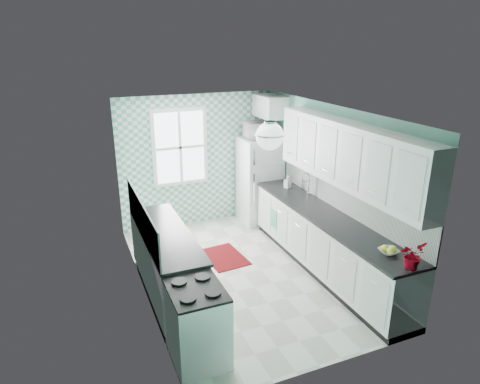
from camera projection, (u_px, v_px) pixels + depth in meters
name	position (u px, v px, depth m)	size (l,w,h in m)	color
floor	(243.00, 274.00, 6.63)	(3.00, 4.40, 0.02)	silver
ceiling	(244.00, 111.00, 5.78)	(3.00, 4.40, 0.02)	white
wall_back	(198.00, 160.00, 8.13)	(3.00, 0.02, 2.50)	#62A692
wall_front	(330.00, 269.00, 4.29)	(3.00, 0.02, 2.50)	#62A692
wall_left	(139.00, 213.00, 5.66)	(0.02, 4.40, 2.50)	#62A692
wall_right	(331.00, 185.00, 6.76)	(0.02, 4.40, 2.50)	#62A692
accent_wall	(198.00, 161.00, 8.11)	(3.00, 0.01, 2.50)	#60A192
window	(180.00, 147.00, 7.86)	(1.04, 0.05, 1.44)	white
backsplash_right	(345.00, 196.00, 6.42)	(0.02, 3.60, 0.51)	white
backsplash_left	(142.00, 219.00, 5.62)	(0.02, 2.15, 0.51)	white
upper_cabinets_right	(348.00, 155.00, 5.95)	(0.33, 3.20, 0.90)	white
upper_cabinet_fridge	(269.00, 106.00, 7.93)	(0.40, 0.74, 0.40)	white
ceiling_light	(270.00, 136.00, 5.15)	(0.34, 0.34, 0.35)	silver
base_cabinets_right	(325.00, 244.00, 6.57)	(0.60, 3.60, 0.90)	white
countertop_right	(326.00, 216.00, 6.40)	(0.63, 3.60, 0.04)	black
base_cabinets_left	(167.00, 265.00, 5.98)	(0.60, 2.15, 0.90)	white
countertop_left	(166.00, 234.00, 5.82)	(0.63, 2.15, 0.04)	black
fridge	(260.00, 180.00, 8.31)	(0.73, 0.72, 1.67)	white
stove	(197.00, 322.00, 4.73)	(0.59, 0.74, 0.89)	white
sink	(299.00, 197.00, 7.14)	(0.51, 0.43, 0.53)	silver
rug	(224.00, 257.00, 7.11)	(0.60, 0.86, 0.01)	#5F0B15
dish_towel	(274.00, 219.00, 7.42)	(0.01, 0.22, 0.32)	#58C0B6
fruit_bowl	(389.00, 251.00, 5.24)	(0.23, 0.23, 0.06)	white
potted_plant	(412.00, 255.00, 4.87)	(0.28, 0.25, 0.32)	#B10D22
soap_bottle	(288.00, 182.00, 7.54)	(0.10, 0.10, 0.22)	#829BB6
microwave	(260.00, 130.00, 7.98)	(0.56, 0.38, 0.31)	silver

